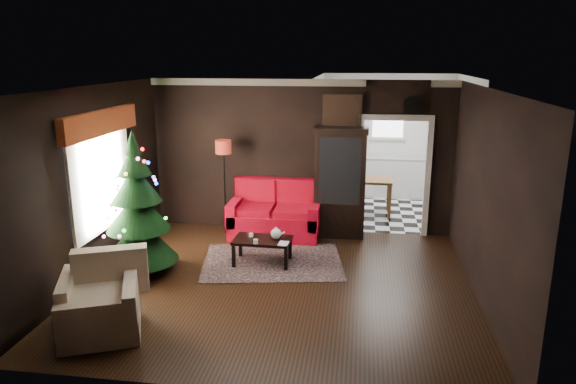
# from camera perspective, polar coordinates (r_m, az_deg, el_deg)

# --- Properties ---
(floor) EXTENTS (5.50, 5.50, 0.00)m
(floor) POSITION_cam_1_polar(r_m,az_deg,el_deg) (7.69, -0.95, -10.03)
(floor) COLOR black
(floor) RESTS_ON ground
(ceiling) EXTENTS (5.50, 5.50, 0.00)m
(ceiling) POSITION_cam_1_polar(r_m,az_deg,el_deg) (6.99, -1.05, 11.27)
(ceiling) COLOR white
(ceiling) RESTS_ON ground
(wall_back) EXTENTS (5.50, 0.00, 5.50)m
(wall_back) POSITION_cam_1_polar(r_m,az_deg,el_deg) (9.63, 1.33, 3.85)
(wall_back) COLOR black
(wall_back) RESTS_ON ground
(wall_front) EXTENTS (5.50, 0.00, 5.50)m
(wall_front) POSITION_cam_1_polar(r_m,az_deg,el_deg) (4.88, -5.63, -7.30)
(wall_front) COLOR black
(wall_front) RESTS_ON ground
(wall_left) EXTENTS (0.00, 5.50, 5.50)m
(wall_left) POSITION_cam_1_polar(r_m,az_deg,el_deg) (8.10, -20.58, 0.79)
(wall_left) COLOR black
(wall_left) RESTS_ON ground
(wall_right) EXTENTS (0.00, 5.50, 5.50)m
(wall_right) POSITION_cam_1_polar(r_m,az_deg,el_deg) (7.32, 20.78, -0.67)
(wall_right) COLOR black
(wall_right) RESTS_ON ground
(doorway) EXTENTS (1.10, 0.10, 2.10)m
(doorway) POSITION_cam_1_polar(r_m,az_deg,el_deg) (9.66, 11.39, 1.47)
(doorway) COLOR silver
(doorway) RESTS_ON ground
(left_window) EXTENTS (0.05, 1.60, 1.40)m
(left_window) POSITION_cam_1_polar(r_m,az_deg,el_deg) (8.25, -19.72, 1.46)
(left_window) COLOR white
(left_window) RESTS_ON wall_left
(valance) EXTENTS (0.12, 2.10, 0.35)m
(valance) POSITION_cam_1_polar(r_m,az_deg,el_deg) (8.07, -19.72, 7.11)
(valance) COLOR maroon
(valance) RESTS_ON wall_left
(kitchen_floor) EXTENTS (3.00, 3.00, 0.00)m
(kitchen_floor) POSITION_cam_1_polar(r_m,az_deg,el_deg) (11.38, 10.73, -1.94)
(kitchen_floor) COLOR white
(kitchen_floor) RESTS_ON ground
(kitchen_window) EXTENTS (0.70, 0.06, 0.70)m
(kitchen_window) POSITION_cam_1_polar(r_m,az_deg,el_deg) (12.45, 10.83, 7.50)
(kitchen_window) COLOR white
(kitchen_window) RESTS_ON ground
(rug) EXTENTS (2.42, 1.93, 0.01)m
(rug) POSITION_cam_1_polar(r_m,az_deg,el_deg) (8.46, -1.69, -7.61)
(rug) COLOR #3F2A36
(rug) RESTS_ON ground
(loveseat) EXTENTS (1.70, 0.90, 1.00)m
(loveseat) POSITION_cam_1_polar(r_m,az_deg,el_deg) (9.47, -1.42, -1.95)
(loveseat) COLOR maroon
(loveseat) RESTS_ON ground
(curio_cabinet) EXTENTS (0.90, 0.45, 1.90)m
(curio_cabinet) POSITION_cam_1_polar(r_m,az_deg,el_deg) (9.45, 5.67, 0.77)
(curio_cabinet) COLOR black
(curio_cabinet) RESTS_ON ground
(floor_lamp) EXTENTS (0.35, 0.35, 1.83)m
(floor_lamp) POSITION_cam_1_polar(r_m,az_deg,el_deg) (9.61, -6.92, 0.24)
(floor_lamp) COLOR black
(floor_lamp) RESTS_ON ground
(christmas_tree) EXTENTS (1.40, 1.40, 2.13)m
(christmas_tree) POSITION_cam_1_polar(r_m,az_deg,el_deg) (8.02, -16.09, -1.56)
(christmas_tree) COLOR #0B380C
(christmas_tree) RESTS_ON ground
(armchair) EXTENTS (1.23, 1.23, 0.96)m
(armchair) POSITION_cam_1_polar(r_m,az_deg,el_deg) (6.66, -19.88, -10.74)
(armchair) COLOR tan
(armchair) RESTS_ON ground
(coffee_table) EXTENTS (0.91, 0.57, 0.40)m
(coffee_table) POSITION_cam_1_polar(r_m,az_deg,el_deg) (8.35, -2.80, -6.41)
(coffee_table) COLOR black
(coffee_table) RESTS_ON rug
(teapot) EXTENTS (0.24, 0.24, 0.18)m
(teapot) POSITION_cam_1_polar(r_m,az_deg,el_deg) (8.23, -1.32, -4.54)
(teapot) COLOR white
(teapot) RESTS_ON coffee_table
(cup_a) EXTENTS (0.07, 0.07, 0.06)m
(cup_a) POSITION_cam_1_polar(r_m,az_deg,el_deg) (8.37, -4.03, -4.69)
(cup_a) COLOR white
(cup_a) RESTS_ON coffee_table
(cup_b) EXTENTS (0.09, 0.09, 0.06)m
(cup_b) POSITION_cam_1_polar(r_m,az_deg,el_deg) (8.08, -3.54, -5.38)
(cup_b) COLOR white
(cup_b) RESTS_ON coffee_table
(book) EXTENTS (0.15, 0.03, 0.21)m
(book) POSITION_cam_1_polar(r_m,az_deg,el_deg) (8.02, -1.03, -4.97)
(book) COLOR #83634A
(book) RESTS_ON coffee_table
(wall_clock) EXTENTS (0.32, 0.32, 0.06)m
(wall_clock) POSITION_cam_1_polar(r_m,az_deg,el_deg) (9.42, 13.36, 9.24)
(wall_clock) COLOR silver
(wall_clock) RESTS_ON wall_back
(painting) EXTENTS (0.62, 0.05, 0.52)m
(painting) POSITION_cam_1_polar(r_m,az_deg,el_deg) (9.40, 5.93, 8.75)
(painting) COLOR tan
(painting) RESTS_ON wall_back
(kitchen_counter) EXTENTS (1.80, 0.60, 0.90)m
(kitchen_counter) POSITION_cam_1_polar(r_m,az_deg,el_deg) (12.42, 10.60, 1.63)
(kitchen_counter) COLOR silver
(kitchen_counter) RESTS_ON ground
(kitchen_table) EXTENTS (0.70, 0.70, 0.75)m
(kitchen_table) POSITION_cam_1_polar(r_m,az_deg,el_deg) (10.97, 9.32, -0.47)
(kitchen_table) COLOR brown
(kitchen_table) RESTS_ON ground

